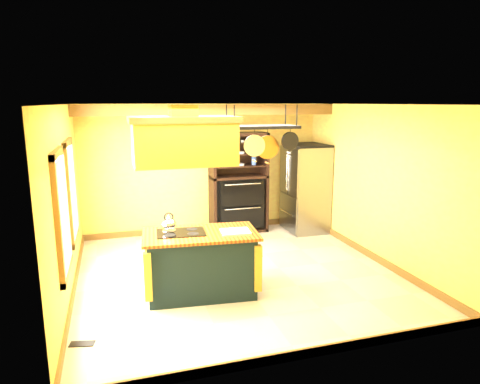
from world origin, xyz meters
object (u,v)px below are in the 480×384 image
kitchen_island (201,263)px  hutch (238,193)px  pot_rack (261,133)px  range_hood (184,139)px  refrigerator (305,190)px

kitchen_island → hutch: hutch is taller
kitchen_island → pot_rack: 2.04m
range_hood → hutch: bearing=60.5°
kitchen_island → refrigerator: 3.74m
refrigerator → hutch: 1.44m
range_hood → refrigerator: range_hood is taller
pot_rack → refrigerator: 3.40m
range_hood → kitchen_island: bearing=0.3°
range_hood → refrigerator: bearing=39.5°
kitchen_island → hutch: size_ratio=0.80×
pot_rack → refrigerator: (1.89, 2.46, -1.41)m
pot_rack → refrigerator: size_ratio=0.58×
hutch → refrigerator: bearing=-14.9°
hutch → pot_rack: bearing=-99.9°
range_hood → refrigerator: 4.10m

